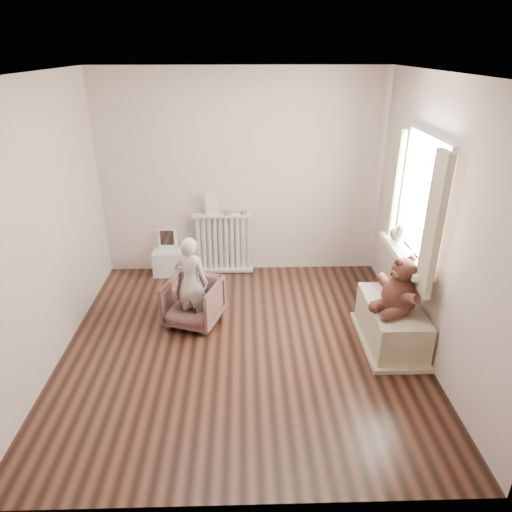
{
  "coord_description": "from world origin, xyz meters",
  "views": [
    {
      "loc": [
        0.03,
        -3.88,
        2.81
      ],
      "look_at": [
        0.15,
        0.45,
        0.8
      ],
      "focal_mm": 32.0,
      "sensor_mm": 36.0,
      "label": 1
    }
  ],
  "objects_px": {
    "armchair": "(193,302)",
    "toy_bench": "(391,326)",
    "toy_vanity": "(168,255)",
    "plush_cat": "(399,233)",
    "child": "(191,282)",
    "radiator": "(223,245)",
    "teddy_bear": "(401,291)"
  },
  "relations": [
    {
      "from": "child",
      "to": "toy_bench",
      "type": "relative_size",
      "value": 1.07
    },
    {
      "from": "toy_vanity",
      "to": "toy_bench",
      "type": "xyz_separation_m",
      "value": [
        2.51,
        -1.64,
        -0.08
      ]
    },
    {
      "from": "armchair",
      "to": "toy_bench",
      "type": "height_order",
      "value": "armchair"
    },
    {
      "from": "armchair",
      "to": "plush_cat",
      "type": "relative_size",
      "value": 2.02
    },
    {
      "from": "child",
      "to": "teddy_bear",
      "type": "xyz_separation_m",
      "value": [
        2.06,
        -0.5,
        0.14
      ]
    },
    {
      "from": "radiator",
      "to": "toy_vanity",
      "type": "distance_m",
      "value": 0.75
    },
    {
      "from": "child",
      "to": "teddy_bear",
      "type": "relative_size",
      "value": 1.78
    },
    {
      "from": "radiator",
      "to": "toy_bench",
      "type": "height_order",
      "value": "radiator"
    },
    {
      "from": "radiator",
      "to": "toy_bench",
      "type": "distance_m",
      "value": 2.44
    },
    {
      "from": "armchair",
      "to": "teddy_bear",
      "type": "distance_m",
      "value": 2.17
    },
    {
      "from": "plush_cat",
      "to": "child",
      "type": "bearing_deg",
      "value": -178.39
    },
    {
      "from": "radiator",
      "to": "child",
      "type": "xyz_separation_m",
      "value": [
        -0.29,
        -1.28,
        0.14
      ]
    },
    {
      "from": "toy_vanity",
      "to": "plush_cat",
      "type": "relative_size",
      "value": 2.19
    },
    {
      "from": "toy_bench",
      "to": "armchair",
      "type": "bearing_deg",
      "value": 168.0
    },
    {
      "from": "radiator",
      "to": "child",
      "type": "height_order",
      "value": "child"
    },
    {
      "from": "armchair",
      "to": "teddy_bear",
      "type": "bearing_deg",
      "value": 3.44
    },
    {
      "from": "child",
      "to": "toy_bench",
      "type": "xyz_separation_m",
      "value": [
        2.06,
        -0.39,
        -0.33
      ]
    },
    {
      "from": "toy_vanity",
      "to": "plush_cat",
      "type": "bearing_deg",
      "value": -22.73
    },
    {
      "from": "toy_vanity",
      "to": "toy_bench",
      "type": "bearing_deg",
      "value": -33.21
    },
    {
      "from": "radiator",
      "to": "child",
      "type": "relative_size",
      "value": 0.81
    },
    {
      "from": "toy_vanity",
      "to": "radiator",
      "type": "bearing_deg",
      "value": 2.33
    },
    {
      "from": "toy_bench",
      "to": "plush_cat",
      "type": "relative_size",
      "value": 3.41
    },
    {
      "from": "child",
      "to": "teddy_bear",
      "type": "bearing_deg",
      "value": -175.25
    },
    {
      "from": "child",
      "to": "toy_bench",
      "type": "distance_m",
      "value": 2.12
    },
    {
      "from": "radiator",
      "to": "teddy_bear",
      "type": "distance_m",
      "value": 2.53
    },
    {
      "from": "armchair",
      "to": "child",
      "type": "distance_m",
      "value": 0.28
    },
    {
      "from": "toy_vanity",
      "to": "toy_bench",
      "type": "distance_m",
      "value": 3.0
    },
    {
      "from": "plush_cat",
      "to": "teddy_bear",
      "type": "bearing_deg",
      "value": -104.24
    },
    {
      "from": "plush_cat",
      "to": "radiator",
      "type": "bearing_deg",
      "value": 147.01
    },
    {
      "from": "armchair",
      "to": "plush_cat",
      "type": "height_order",
      "value": "plush_cat"
    },
    {
      "from": "radiator",
      "to": "armchair",
      "type": "xyz_separation_m",
      "value": [
        -0.29,
        -1.23,
        -0.13
      ]
    },
    {
      "from": "child",
      "to": "plush_cat",
      "type": "bearing_deg",
      "value": -157.77
    }
  ]
}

